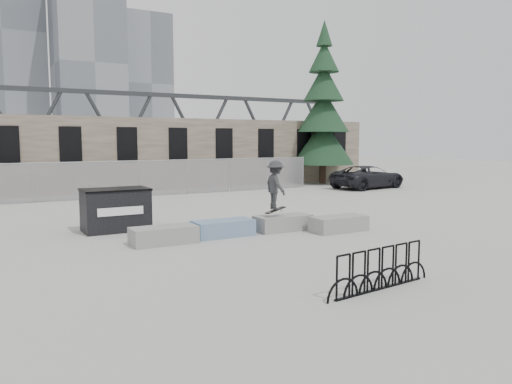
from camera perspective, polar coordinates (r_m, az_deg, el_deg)
ground at (r=17.02m, az=-0.82°, el=-4.72°), size 120.00×120.00×0.00m
stone_wall at (r=31.93m, az=-15.07°, el=4.18°), size 36.00×2.58×4.50m
chainlink_fence at (r=28.40m, az=-13.09°, el=1.56°), size 22.06×0.06×2.02m
planter_far_left at (r=15.52m, az=-10.49°, el=-4.79°), size 2.00×0.90×0.53m
planter_center_left at (r=16.47m, az=-3.79°, el=-4.08°), size 2.00×0.90×0.53m
planter_center_right at (r=17.50m, az=3.11°, el=-3.47°), size 2.00×0.90×0.53m
planter_offset at (r=17.54m, az=9.44°, el=-3.53°), size 2.00×0.90×0.53m
dumpster at (r=18.03m, az=-15.74°, el=-1.93°), size 2.25×1.38×1.48m
bike_rack at (r=10.99m, az=14.06°, el=-8.57°), size 3.13×0.40×0.90m
spruce_tree at (r=36.27m, az=7.70°, el=8.63°), size 4.45×4.45×11.50m
skyline_towers at (r=110.11m, az=-26.50°, el=14.63°), size 58.00×28.00×48.00m
truss_bridge at (r=71.96m, az=-15.22°, el=6.59°), size 70.00×3.00×9.80m
suv at (r=33.33m, az=12.70°, el=1.70°), size 5.61×3.17×1.48m
skateboarder at (r=17.06m, az=2.25°, el=0.80°), size 0.81×1.12×1.81m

